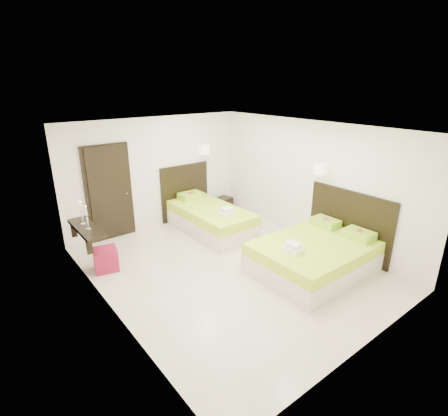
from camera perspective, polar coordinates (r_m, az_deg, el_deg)
floor at (r=6.76m, az=0.91°, el=-9.67°), size 5.50×5.50×0.00m
bed_single at (r=8.25m, az=-2.55°, el=-1.43°), size 1.35×2.25×1.85m
bed_double at (r=6.79m, az=14.84°, el=-7.17°), size 2.16×1.84×1.78m
nightstand at (r=9.53m, az=-0.10°, el=0.62°), size 0.46×0.42×0.37m
ottoman at (r=6.97m, az=-18.75°, el=-7.93°), size 0.50×0.50×0.42m
door at (r=8.01m, az=-18.20°, el=2.33°), size 1.02×0.15×2.14m
console_shelf at (r=6.85m, az=-21.62°, el=-3.15°), size 0.35×1.20×0.78m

